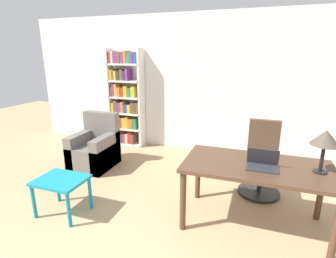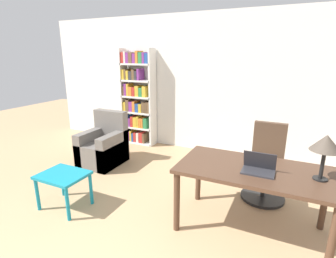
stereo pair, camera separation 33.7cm
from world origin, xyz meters
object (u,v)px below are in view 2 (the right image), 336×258
office_chair (266,167)px  armchair (104,147)px  bookshelf (137,99)px  side_table_blue (63,179)px  table_lamp (326,144)px  laptop (259,168)px  desk (253,177)px

office_chair → armchair: size_ratio=1.12×
armchair → bookshelf: bearing=92.0°
side_table_blue → bookshelf: size_ratio=0.29×
table_lamp → office_chair: size_ratio=0.44×
bookshelf → armchair: bearing=-88.0°
laptop → armchair: laptop is taller
armchair → desk: bearing=-16.7°
office_chair → armchair: bearing=-179.6°
table_lamp → office_chair: bearing=124.0°
desk → table_lamp: 0.77m
office_chair → armchair: office_chair is taller
table_lamp → bookshelf: bookshelf is taller
desk → side_table_blue: bearing=-165.9°
armchair → bookshelf: bookshelf is taller
table_lamp → armchair: size_ratio=0.49×
laptop → office_chair: size_ratio=0.31×
table_lamp → side_table_blue: size_ratio=0.78×
desk → office_chair: size_ratio=1.53×
table_lamp → bookshelf: bearing=148.6°
side_table_blue → laptop: bearing=12.1°
office_chair → laptop: bearing=-91.0°
desk → side_table_blue: desk is taller
laptop → table_lamp: 0.66m
office_chair → side_table_blue: (-2.31, -1.40, -0.05)m
desk → table_lamp: table_lamp is taller
side_table_blue → table_lamp: bearing=11.4°
desk → armchair: 2.86m
desk → laptop: 0.17m
office_chair → desk: bearing=-94.4°
laptop → side_table_blue: 2.38m
desk → bookshelf: bearing=143.1°
side_table_blue → bookshelf: bookshelf is taller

